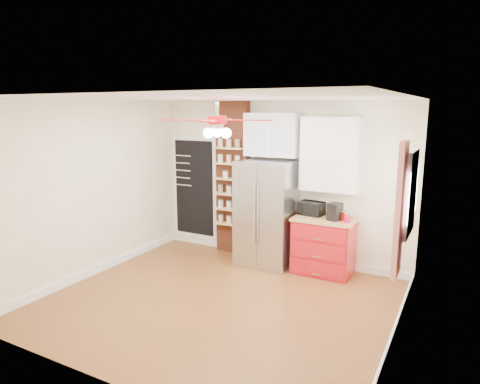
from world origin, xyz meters
The scene contains 21 objects.
floor centered at (0.00, 0.00, 0.00)m, with size 4.50×4.50×0.00m, color brown.
ceiling centered at (0.00, 0.00, 2.70)m, with size 4.50×4.50×0.00m, color white.
wall_back centered at (0.00, 2.00, 1.35)m, with size 4.50×0.02×2.70m, color #FFF7CD.
wall_front centered at (0.00, -2.00, 1.35)m, with size 4.50×0.02×2.70m, color #FFF7CD.
wall_left centered at (-2.25, 0.00, 1.35)m, with size 0.02×4.00×2.70m, color #FFF7CD.
wall_right centered at (2.25, 0.00, 1.35)m, with size 0.02×4.00×2.70m, color #FFF7CD.
chalkboard centered at (-1.70, 1.96, 1.10)m, with size 0.95×0.05×1.95m.
brick_pillar centered at (-0.85, 1.92, 1.35)m, with size 0.60×0.16×2.70m, color brown.
fridge centered at (-0.05, 1.63, 0.88)m, with size 0.90×0.70×1.75m, color silver.
upper_glass_cabinet centered at (-0.05, 1.82, 2.15)m, with size 0.90×0.35×0.70m, color white.
red_cabinet centered at (0.92, 1.68, 0.45)m, with size 0.94×0.64×0.90m.
upper_shelf_unit centered at (0.92, 1.85, 1.88)m, with size 0.90×0.30×1.15m, color white.
window centered at (2.23, 0.90, 1.55)m, with size 0.04×0.75×1.05m, color white.
curtain centered at (2.18, 0.35, 1.45)m, with size 0.06×0.40×1.55m, color red.
ceiling_fan centered at (0.00, 0.00, 2.42)m, with size 1.40×1.40×0.44m.
toaster_oven centered at (0.67, 1.76, 1.01)m, with size 0.39×0.26×0.21m, color black.
coffee_maker centered at (1.09, 1.62, 1.03)m, with size 0.17×0.21×0.27m, color black.
canister_left centered at (1.29, 1.57, 0.96)m, with size 0.09×0.09×0.13m, color red.
canister_right centered at (1.20, 1.68, 0.97)m, with size 0.10×0.10×0.14m, color #A91409.
pantry_jar_oats centered at (-0.91, 1.76, 1.43)m, with size 0.10×0.10×0.12m, color beige.
pantry_jar_beans centered at (-0.73, 1.80, 1.43)m, with size 0.09×0.09×0.12m, color olive.
Camera 1 is at (2.80, -4.62, 2.57)m, focal length 32.00 mm.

